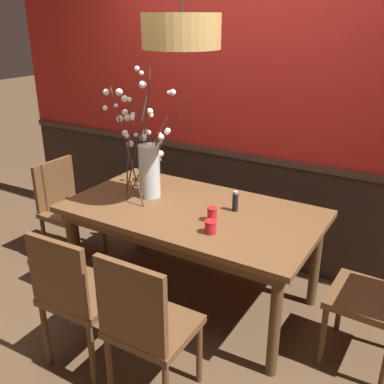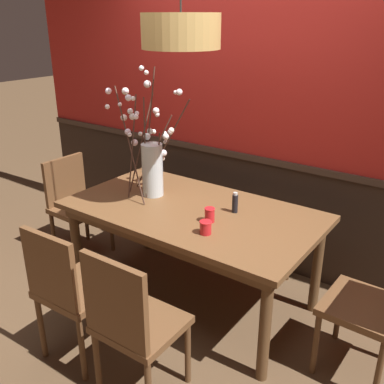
{
  "view_description": "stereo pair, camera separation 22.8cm",
  "coord_description": "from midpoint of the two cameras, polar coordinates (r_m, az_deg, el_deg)",
  "views": [
    {
      "loc": [
        1.45,
        -2.42,
        2.02
      ],
      "look_at": [
        0.0,
        0.0,
        0.88
      ],
      "focal_mm": 40.88,
      "sensor_mm": 36.0,
      "label": 1
    },
    {
      "loc": [
        1.64,
        -2.29,
        2.02
      ],
      "look_at": [
        0.0,
        0.0,
        0.88
      ],
      "focal_mm": 40.88,
      "sensor_mm": 36.0,
      "label": 2
    }
  ],
  "objects": [
    {
      "name": "ground_plane",
      "position": [
        3.47,
        1.94,
        -13.66
      ],
      "size": [
        24.0,
        24.0,
        0.0
      ],
      "primitive_type": "plane",
      "color": "brown"
    },
    {
      "name": "back_wall",
      "position": [
        3.6,
        10.01,
        13.07
      ],
      "size": [
        4.85,
        0.14,
        2.99
      ],
      "color": "#2D2119",
      "rests_on": "ground"
    },
    {
      "name": "dining_table",
      "position": [
        3.12,
        2.1,
        -3.56
      ],
      "size": [
        1.79,
        0.99,
        0.75
      ],
      "color": "brown",
      "rests_on": "ground"
    },
    {
      "name": "chair_head_east_end",
      "position": [
        2.79,
        25.5,
        -12.55
      ],
      "size": [
        0.44,
        0.46,
        0.97
      ],
      "color": "brown",
      "rests_on": "ground"
    },
    {
      "name": "chair_head_west_end",
      "position": [
        3.98,
        -13.48,
        -1.17
      ],
      "size": [
        0.42,
        0.44,
        0.87
      ],
      "color": "brown",
      "rests_on": "ground"
    },
    {
      "name": "chair_near_side_left",
      "position": [
        2.73,
        -13.26,
        -11.98
      ],
      "size": [
        0.44,
        0.45,
        0.92
      ],
      "color": "brown",
      "rests_on": "ground"
    },
    {
      "name": "chair_far_side_right",
      "position": [
        3.79,
        13.63,
        -1.92
      ],
      "size": [
        0.44,
        0.4,
        0.92
      ],
      "color": "brown",
      "rests_on": "ground"
    },
    {
      "name": "chair_far_side_left",
      "position": [
        4.06,
        5.92,
        0.28
      ],
      "size": [
        0.44,
        0.45,
        0.95
      ],
      "color": "brown",
      "rests_on": "ground"
    },
    {
      "name": "chair_near_side_right",
      "position": [
        2.42,
        -5.14,
        -16.43
      ],
      "size": [
        0.44,
        0.42,
        0.93
      ],
      "color": "brown",
      "rests_on": "ground"
    },
    {
      "name": "vase_with_blossoms",
      "position": [
        3.27,
        -3.38,
        3.98
      ],
      "size": [
        0.52,
        0.74,
        0.94
      ],
      "color": "silver",
      "rests_on": "dining_table"
    },
    {
      "name": "candle_holder_nearer_center",
      "position": [
        2.73,
        4.19,
        -4.66
      ],
      "size": [
        0.08,
        0.08,
        0.09
      ],
      "color": "red",
      "rests_on": "dining_table"
    },
    {
      "name": "candle_holder_nearer_edge",
      "position": [
        2.88,
        4.59,
        -3.03
      ],
      "size": [
        0.07,
        0.07,
        0.1
      ],
      "color": "red",
      "rests_on": "dining_table"
    },
    {
      "name": "condiment_bottle",
      "position": [
        3.03,
        7.79,
        -1.46
      ],
      "size": [
        0.04,
        0.04,
        0.15
      ],
      "color": "black",
      "rests_on": "dining_table"
    },
    {
      "name": "pendant_lamp",
      "position": [
        2.79,
        1.04,
        20.25
      ],
      "size": [
        0.48,
        0.48,
        1.15
      ],
      "color": "tan"
    }
  ]
}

